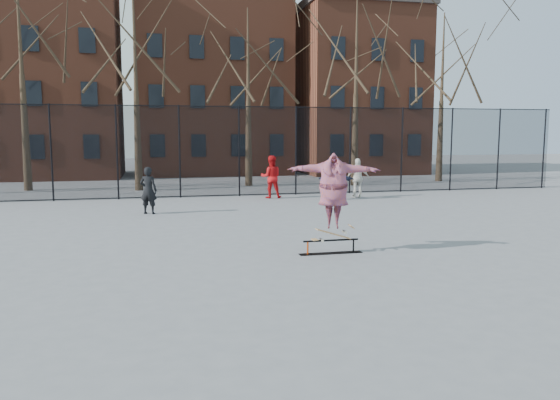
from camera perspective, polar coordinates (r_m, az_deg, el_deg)
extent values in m
plane|color=slate|center=(11.64, -0.26, -7.08)|extent=(100.00, 100.00, 0.00)
cube|color=black|center=(13.01, 5.32, -5.56)|extent=(1.53, 0.23, 0.01)
cylinder|color=#DC420C|center=(12.81, 2.91, -5.04)|extent=(0.04, 0.04, 0.31)
cylinder|color=black|center=(13.16, 7.68, -4.76)|extent=(0.04, 0.04, 0.31)
cylinder|color=black|center=(12.95, 5.34, -4.22)|extent=(1.35, 0.04, 0.04)
imported|color=#6B3687|center=(12.80, 5.61, 0.26)|extent=(2.26, 1.23, 1.77)
imported|color=black|center=(19.57, -13.58, 0.98)|extent=(0.71, 0.59, 1.65)
imported|color=red|center=(23.59, -0.94, 2.43)|extent=(0.98, 0.81, 1.84)
imported|color=silver|center=(24.02, 8.14, 2.29)|extent=(1.05, 0.54, 1.71)
imported|color=#1B2137|center=(23.14, 5.88, 2.03)|extent=(1.57, 1.00, 1.62)
cylinder|color=black|center=(24.37, -22.80, 4.57)|extent=(0.07, 0.07, 4.00)
cylinder|color=black|center=(24.07, -16.67, 4.80)|extent=(0.07, 0.07, 4.00)
cylinder|color=black|center=(24.04, -10.45, 4.98)|extent=(0.07, 0.07, 4.00)
cylinder|color=black|center=(24.30, -4.29, 5.10)|extent=(0.07, 0.07, 4.00)
cylinder|color=black|center=(24.83, 1.67, 5.16)|extent=(0.07, 0.07, 4.00)
cylinder|color=black|center=(25.61, 7.33, 5.17)|extent=(0.07, 0.07, 4.00)
cylinder|color=black|center=(26.63, 12.60, 5.13)|extent=(0.07, 0.07, 4.00)
cylinder|color=black|center=(27.85, 17.45, 5.05)|extent=(0.07, 0.07, 4.00)
cylinder|color=black|center=(29.25, 21.87, 4.95)|extent=(0.07, 0.07, 4.00)
cylinder|color=black|center=(30.81, 25.85, 4.84)|extent=(0.07, 0.07, 4.00)
cube|color=black|center=(24.15, -7.12, 5.05)|extent=(34.00, 0.01, 4.00)
cylinder|color=black|center=(24.16, -7.19, 9.71)|extent=(34.00, 0.04, 0.04)
cone|color=black|center=(29.43, -24.92, 5.42)|extent=(0.40, 0.40, 4.62)
cone|color=black|center=(27.51, -14.15, 5.79)|extent=(0.40, 0.40, 4.62)
cone|color=black|center=(29.24, -3.21, 6.06)|extent=(0.40, 0.40, 4.62)
cone|color=black|center=(29.44, 7.90, 6.01)|extent=(0.40, 0.40, 4.62)
cone|color=black|center=(32.95, 16.10, 5.92)|extent=(0.40, 0.40, 4.62)
cube|color=brown|center=(37.70, -23.40, 11.35)|extent=(9.00, 7.00, 12.00)
cube|color=brown|center=(37.40, -7.00, 12.69)|extent=(10.00, 7.00, 13.00)
cube|color=brown|center=(39.65, 7.82, 10.90)|extent=(8.00, 7.00, 11.00)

